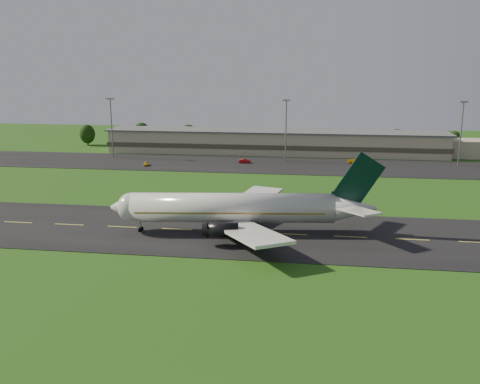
# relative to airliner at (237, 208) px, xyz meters

# --- Properties ---
(ground) EXTENTS (360.00, 360.00, 0.00)m
(ground) POSITION_rel_airliner_xyz_m (-0.73, -0.11, -4.66)
(ground) COLOR #204C13
(ground) RESTS_ON ground
(taxiway) EXTENTS (220.00, 30.00, 0.10)m
(taxiway) POSITION_rel_airliner_xyz_m (-0.73, -0.11, -4.61)
(taxiway) COLOR black
(taxiway) RESTS_ON ground
(apron) EXTENTS (260.00, 30.00, 0.10)m
(apron) POSITION_rel_airliner_xyz_m (-0.73, 71.89, -4.61)
(apron) COLOR black
(apron) RESTS_ON ground
(airliner) EXTENTS (51.18, 41.86, 15.57)m
(airliner) POSITION_rel_airliner_xyz_m (0.00, 0.00, 0.00)
(airliner) COLOR white
(airliner) RESTS_ON ground
(terminal) EXTENTS (145.00, 16.00, 8.40)m
(terminal) POSITION_rel_airliner_xyz_m (5.68, 96.08, -0.67)
(terminal) COLOR tan
(terminal) RESTS_ON ground
(light_mast_west) EXTENTS (2.40, 1.20, 20.35)m
(light_mast_west) POSITION_rel_airliner_xyz_m (-55.73, 79.89, 8.08)
(light_mast_west) COLOR gray
(light_mast_west) RESTS_ON ground
(light_mast_centre) EXTENTS (2.40, 1.20, 20.35)m
(light_mast_centre) POSITION_rel_airliner_xyz_m (4.27, 79.89, 8.08)
(light_mast_centre) COLOR gray
(light_mast_centre) RESTS_ON ground
(light_mast_east) EXTENTS (2.40, 1.20, 20.35)m
(light_mast_east) POSITION_rel_airliner_xyz_m (59.27, 79.89, 8.08)
(light_mast_east) COLOR gray
(light_mast_east) RESTS_ON ground
(tree_line) EXTENTS (198.57, 9.05, 10.11)m
(tree_line) POSITION_rel_airliner_xyz_m (35.48, 105.93, 0.29)
(tree_line) COLOR black
(tree_line) RESTS_ON ground
(service_vehicle_a) EXTENTS (2.58, 3.89, 1.23)m
(service_vehicle_a) POSITION_rel_airliner_xyz_m (-38.99, 64.96, -3.95)
(service_vehicle_a) COLOR #C4940B
(service_vehicle_a) RESTS_ON apron
(service_vehicle_b) EXTENTS (3.97, 1.41, 1.30)m
(service_vehicle_b) POSITION_rel_airliner_xyz_m (-8.58, 73.96, -3.91)
(service_vehicle_b) COLOR #A80B0E
(service_vehicle_b) RESTS_ON apron
(service_vehicle_c) EXTENTS (2.53, 5.10, 1.39)m
(service_vehicle_c) POSITION_rel_airliner_xyz_m (30.16, 73.29, -3.87)
(service_vehicle_c) COLOR silver
(service_vehicle_c) RESTS_ON apron
(service_vehicle_d) EXTENTS (5.31, 2.98, 1.45)m
(service_vehicle_d) POSITION_rel_airliner_xyz_m (26.99, 77.58, -3.83)
(service_vehicle_d) COLOR #D89C0C
(service_vehicle_d) RESTS_ON apron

